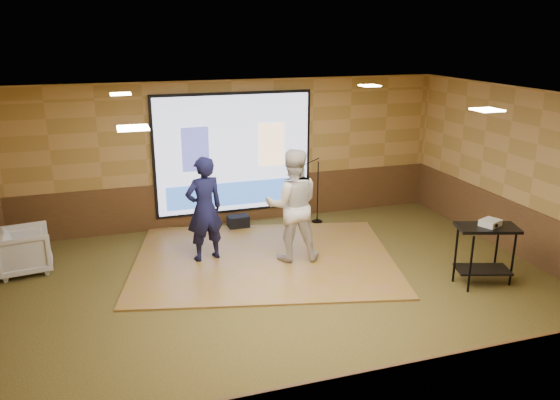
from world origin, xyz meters
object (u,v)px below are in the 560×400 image
object	(u,v)px
dance_floor	(264,259)
projector	(490,223)
av_table	(486,243)
player_right	(292,205)
banquet_chair	(25,250)
mic_stand	(315,200)
duffel_bag	(238,222)
projector_screen	(234,155)
player_left	(204,209)

from	to	relation	value
dance_floor	projector	size ratio (longest dim) A/B	15.21
av_table	projector	xyz separation A→B (m)	(0.05, 0.01, 0.34)
dance_floor	player_right	distance (m)	1.13
banquet_chair	mic_stand	bearing A→B (deg)	-89.31
projector	player_right	bearing A→B (deg)	122.99
duffel_bag	banquet_chair	bearing A→B (deg)	-166.30
mic_stand	duffel_bag	size ratio (longest dim) A/B	3.35
player_right	banquet_chair	bearing A→B (deg)	-0.02
projector_screen	mic_stand	xyz separation A→B (m)	(1.62, -0.51, -0.98)
projector_screen	banquet_chair	xyz separation A→B (m)	(-3.97, -1.34, -1.09)
projector_screen	banquet_chair	bearing A→B (deg)	-161.40
dance_floor	duffel_bag	bearing A→B (deg)	91.79
projector_screen	av_table	world-z (taller)	projector_screen
projector_screen	dance_floor	size ratio (longest dim) A/B	0.73
av_table	duffel_bag	bearing A→B (deg)	130.24
player_right	projector	bearing A→B (deg)	157.26
projector_screen	mic_stand	size ratio (longest dim) A/B	2.32
projector	duffel_bag	size ratio (longest dim) A/B	0.70
projector	mic_stand	xyz separation A→B (m)	(-1.56, 3.59, -0.55)
projector	banquet_chair	size ratio (longest dim) A/B	0.36
projector_screen	duffel_bag	size ratio (longest dim) A/B	7.76
player_right	banquet_chair	world-z (taller)	player_right
av_table	duffel_bag	distance (m)	4.92
dance_floor	banquet_chair	xyz separation A→B (m)	(-3.99, 0.77, 0.36)
player_left	projector	xyz separation A→B (m)	(4.14, -2.28, 0.07)
duffel_bag	projector	bearing A→B (deg)	-49.27
projector_screen	player_left	size ratio (longest dim) A/B	1.77
duffel_bag	av_table	bearing A→B (deg)	-49.76
player_right	mic_stand	world-z (taller)	player_right
projector	duffel_bag	bearing A→B (deg)	108.16
dance_floor	mic_stand	world-z (taller)	mic_stand
av_table	duffel_bag	xyz separation A→B (m)	(-3.15, 3.73, -0.56)
projector	banquet_chair	distance (m)	7.69
dance_floor	projector	bearing A→B (deg)	-32.29
projector_screen	dance_floor	distance (m)	2.56
banquet_chair	projector_screen	bearing A→B (deg)	-79.15
projector_screen	duffel_bag	bearing A→B (deg)	-94.78
player_left	projector	bearing A→B (deg)	137.26
player_left	duffel_bag	world-z (taller)	player_left
player_right	projector	world-z (taller)	player_right
banquet_chair	duffel_bag	xyz separation A→B (m)	(3.94, 0.96, -0.25)
player_right	av_table	bearing A→B (deg)	156.66
projector_screen	player_left	distance (m)	2.12
projector	av_table	bearing A→B (deg)	165.93
dance_floor	mic_stand	size ratio (longest dim) A/B	3.19
projector_screen	mic_stand	world-z (taller)	projector_screen
player_right	av_table	distance (m)	3.22
player_right	banquet_chair	size ratio (longest dim) A/B	2.38
player_left	banquet_chair	distance (m)	3.10
projector_screen	projector	bearing A→B (deg)	-52.25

